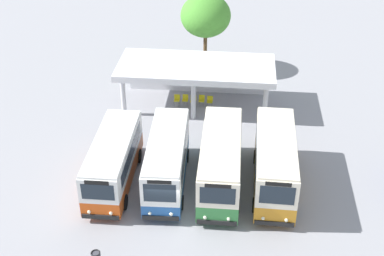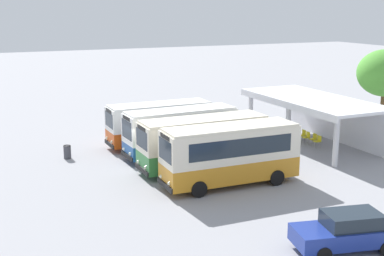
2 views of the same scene
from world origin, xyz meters
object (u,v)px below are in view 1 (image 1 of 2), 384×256
city_bus_fourth_amber (275,162)px  waiting_chair_fifth_seat (210,100)px  waiting_chair_fourth_seat (202,99)px  waiting_chair_second_from_end (185,99)px  city_bus_nearest_orange (113,160)px  city_bus_second_in_row (167,159)px  city_bus_middle_cream (221,161)px  waiting_chair_end_by_column (177,99)px  waiting_chair_middle_seat (193,100)px

city_bus_fourth_amber → waiting_chair_fifth_seat: (-4.50, 9.54, -1.36)m
waiting_chair_fifth_seat → waiting_chair_fourth_seat: bearing=171.6°
waiting_chair_fourth_seat → waiting_chair_second_from_end: bearing=-178.7°
city_bus_nearest_orange → city_bus_second_in_row: 3.22m
city_bus_second_in_row → city_bus_middle_cream: size_ratio=0.95×
city_bus_nearest_orange → waiting_chair_fourth_seat: size_ratio=8.83×
city_bus_fourth_amber → waiting_chair_fifth_seat: city_bus_fourth_amber is taller
city_bus_fourth_amber → waiting_chair_end_by_column: size_ratio=9.15×
waiting_chair_end_by_column → city_bus_second_in_row: bearing=-86.3°
city_bus_nearest_orange → waiting_chair_second_from_end: city_bus_nearest_orange is taller
city_bus_fourth_amber → waiting_chair_end_by_column: city_bus_fourth_amber is taller
city_bus_nearest_orange → city_bus_fourth_amber: (9.62, 0.54, 0.17)m
city_bus_second_in_row → waiting_chair_fifth_seat: bearing=79.0°
waiting_chair_fourth_seat → city_bus_second_in_row: bearing=-97.3°
waiting_chair_end_by_column → waiting_chair_second_from_end: (0.64, 0.09, 0.00)m
city_bus_second_in_row → waiting_chair_end_by_column: city_bus_second_in_row is taller
city_bus_middle_cream → city_bus_nearest_orange: bearing=-176.0°
waiting_chair_end_by_column → waiting_chair_fourth_seat: size_ratio=1.00×
city_bus_nearest_orange → city_bus_middle_cream: (6.41, 0.44, 0.08)m
city_bus_middle_cream → waiting_chair_fourth_seat: size_ratio=9.45×
city_bus_nearest_orange → waiting_chair_fourth_seat: city_bus_nearest_orange is taller
city_bus_second_in_row → city_bus_middle_cream: bearing=3.0°
waiting_chair_end_by_column → waiting_chair_fourth_seat: same height
city_bus_middle_cream → waiting_chair_fourth_seat: bearing=101.2°
city_bus_nearest_orange → waiting_chair_fourth_seat: 11.19m
city_bus_middle_cream → waiting_chair_second_from_end: city_bus_middle_cream is taller
city_bus_nearest_orange → waiting_chair_second_from_end: (3.21, 10.15, -1.20)m
city_bus_nearest_orange → waiting_chair_middle_seat: size_ratio=8.83×
city_bus_middle_cream → waiting_chair_second_from_end: 10.30m
waiting_chair_fourth_seat → waiting_chair_fifth_seat: same height
waiting_chair_second_from_end → waiting_chair_middle_seat: same height
waiting_chair_second_from_end → waiting_chair_middle_seat: (0.64, -0.10, 0.00)m
city_bus_nearest_orange → city_bus_fourth_amber: 9.63m
waiting_chair_end_by_column → waiting_chair_middle_seat: size_ratio=1.00×
city_bus_middle_cream → waiting_chair_middle_seat: bearing=105.0°
waiting_chair_middle_seat → waiting_chair_fifth_seat: (1.27, 0.03, 0.00)m
city_bus_nearest_orange → city_bus_middle_cream: bearing=4.0°
city_bus_middle_cream → city_bus_second_in_row: bearing=-177.0°
waiting_chair_end_by_column → waiting_chair_fourth_seat: bearing=3.5°
city_bus_fourth_amber → waiting_chair_middle_seat: city_bus_fourth_amber is taller
waiting_chair_middle_seat → city_bus_fourth_amber: bearing=-58.7°
city_bus_fourth_amber → city_bus_second_in_row: bearing=-177.6°
city_bus_fourth_amber → waiting_chair_end_by_column: (-7.05, 9.52, -1.36)m
waiting_chair_middle_seat → waiting_chair_fifth_seat: bearing=1.4°
city_bus_fourth_amber → waiting_chair_second_from_end: city_bus_fourth_amber is taller
waiting_chair_fourth_seat → city_bus_middle_cream: bearing=-78.8°
city_bus_second_in_row → waiting_chair_end_by_column: size_ratio=8.98×
city_bus_fourth_amber → waiting_chair_middle_seat: (-5.77, 9.51, -1.36)m
city_bus_nearest_orange → waiting_chair_end_by_column: (2.57, 10.06, -1.20)m
city_bus_second_in_row → waiting_chair_middle_seat: size_ratio=8.98×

